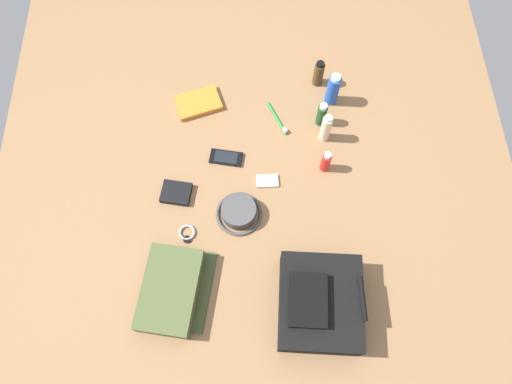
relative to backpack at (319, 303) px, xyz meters
name	(u,v)px	position (x,y,z in m)	size (l,w,h in m)	color
ground_plane	(256,197)	(-0.42, -0.20, -0.07)	(2.64, 2.02, 0.02)	brown
backpack	(319,303)	(0.00, 0.00, 0.00)	(0.34, 0.30, 0.15)	black
toiletry_pouch	(172,290)	(-0.06, -0.50, -0.02)	(0.32, 0.28, 0.08)	#47512D
bucket_hat	(239,212)	(-0.34, -0.26, -0.04)	(0.17, 0.17, 0.06)	#434343
cologne_bottle	(319,73)	(-0.93, 0.07, 0.00)	(0.04, 0.04, 0.13)	#473319
deodorant_spray	(333,89)	(-0.84, 0.12, 0.02)	(0.05, 0.05, 0.16)	blue
shampoo_bottle	(322,114)	(-0.73, 0.07, 0.00)	(0.04, 0.04, 0.12)	#19471E
lotion_bottle	(326,128)	(-0.66, 0.08, 0.01)	(0.04, 0.04, 0.15)	beige
sunscreen_spray	(326,162)	(-0.53, 0.07, -0.01)	(0.03, 0.03, 0.11)	red
paperback_novel	(198,103)	(-0.83, -0.43, -0.05)	(0.17, 0.21, 0.02)	orange
cell_phone	(226,158)	(-0.58, -0.31, -0.06)	(0.08, 0.14, 0.01)	black
media_player	(267,181)	(-0.48, -0.15, -0.06)	(0.05, 0.08, 0.01)	#B7B7BC
wristwatch	(187,233)	(-0.27, -0.46, -0.06)	(0.07, 0.06, 0.01)	#99999E
toothbrush	(278,120)	(-0.74, -0.10, -0.06)	(0.15, 0.08, 0.02)	#198C33
wallet	(176,193)	(-0.43, -0.50, -0.05)	(0.09, 0.11, 0.02)	black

